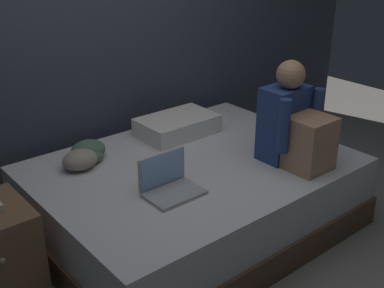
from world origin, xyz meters
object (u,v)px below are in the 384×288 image
pillow (177,125)px  bed (193,196)px  laptop (169,184)px  clothes_pile (84,156)px  person_sitting (294,125)px

pillow → bed: bearing=-116.7°
laptop → clothes_pile: bearing=107.2°
clothes_pile → bed: bearing=-38.1°
laptop → bed: bearing=30.8°
person_sitting → pillow: size_ratio=1.17×
clothes_pile → pillow: bearing=1.5°
pillow → clothes_pile: size_ratio=1.66×
bed → clothes_pile: size_ratio=5.95×
bed → clothes_pile: clothes_pile is taller
person_sitting → laptop: (-0.85, 0.18, -0.20)m
pillow → laptop: bearing=-131.2°
laptop → clothes_pile: size_ratio=0.95×
pillow → clothes_pile: (-0.77, -0.02, -0.01)m
bed → person_sitting: 0.81m
person_sitting → clothes_pile: bearing=142.2°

